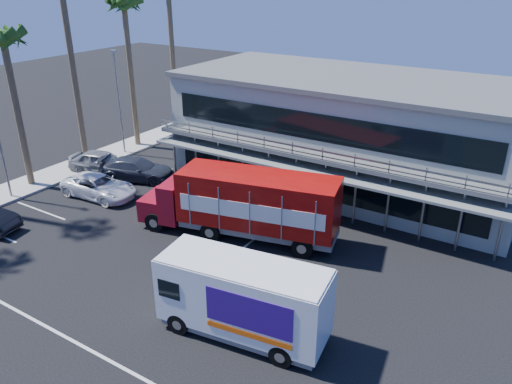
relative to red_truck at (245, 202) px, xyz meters
The scene contains 11 objects.
ground 5.42m from the red_truck, 105.76° to the right, with size 120.00×120.00×0.00m, color black.
building 10.36m from the red_truck, 80.80° to the left, with size 22.40×12.00×7.30m.
curb_strip 16.52m from the red_truck, behind, with size 3.00×32.00×0.16m, color #A5A399.
palm_c 17.86m from the red_truck, behind, with size 2.80×2.80×10.75m.
palm_e 19.93m from the red_truck, 153.04° to the left, with size 2.80×2.80×12.25m.
light_pole_far 16.92m from the red_truck, 158.38° to the left, with size 0.50×0.25×8.09m.
red_truck is the anchor object (origin of this frame).
white_van 8.14m from the red_truck, 57.32° to the right, with size 7.02×3.20×3.31m.
parked_car_c 10.96m from the red_truck, behind, with size 2.36×5.12×1.42m, color white.
parked_car_d 11.28m from the red_truck, 165.70° to the left, with size 2.16×5.32×1.55m, color #2E323D.
parked_car_e 14.12m from the red_truck, behind, with size 1.96×4.86×1.66m, color gray.
Camera 1 is at (14.75, -15.43, 13.57)m, focal length 35.00 mm.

